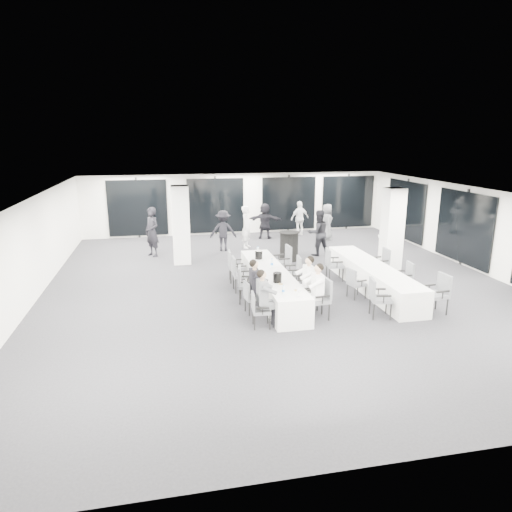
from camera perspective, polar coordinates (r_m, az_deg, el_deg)
The scene contains 43 objects.
room at distance 15.02m, azimuth 5.19°, elevation 2.89°, with size 14.04×16.04×2.84m.
column_left at distance 16.45m, azimuth -9.38°, elevation 3.84°, with size 0.60×0.60×2.80m, color white.
column_right at distance 16.18m, azimuth 16.64°, elevation 3.23°, with size 0.60×0.60×2.80m, color white.
banquet_table_main at distance 13.07m, azimuth 1.94°, elevation -3.45°, with size 0.90×5.00×0.75m, color white.
banquet_table_side at distance 14.06m, azimuth 14.32°, elevation -2.61°, with size 0.90×5.00×0.75m, color white.
cocktail_table at distance 16.84m, azimuth 4.14°, elevation 1.26°, with size 0.77×0.77×1.06m.
chair_main_left_near at distance 10.94m, azimuth 0.29°, elevation -6.49°, with size 0.47×0.52×0.87m.
chair_main_left_second at distance 11.78m, azimuth -0.62°, elevation -4.95°, with size 0.48×0.52×0.86m.
chair_main_left_mid at distance 12.54m, azimuth -1.42°, elevation -3.28°, with size 0.61×0.64×1.01m.
chair_main_left_fourth at distance 13.44m, azimuth -2.17°, elevation -1.98°, with size 0.53×0.59×1.04m.
chair_main_left_far at distance 14.31m, azimuth -2.76°, elevation -1.04°, with size 0.54×0.59×1.00m.
chair_main_right_near at distance 11.56m, azimuth 8.18°, elevation -4.97°, with size 0.56×0.61×1.03m.
chair_main_right_second at distance 12.20m, azimuth 7.03°, elevation -4.05°, with size 0.56×0.60×0.96m.
chair_main_right_mid at distance 13.00m, azimuth 5.76°, elevation -3.07°, with size 0.51×0.54×0.87m.
chair_main_right_fourth at distance 13.74m, azimuth 4.80°, elevation -1.79°, with size 0.54×0.59×0.98m.
chair_main_right_far at distance 14.83m, azimuth 3.53°, elevation -0.40°, with size 0.56×0.61×1.03m.
chair_side_left_near at distance 11.91m, azimuth 14.94°, elevation -4.79°, with size 0.60×0.64×1.01m.
chair_side_left_mid at distance 13.17m, azimuth 12.23°, elevation -3.12°, with size 0.52×0.55×0.87m.
chair_side_left_far at distance 14.66m, azimuth 9.51°, elevation -0.79°, with size 0.57×0.62×1.02m.
chair_side_right_near at distance 12.69m, azimuth 21.87°, elevation -4.09°, with size 0.56×0.62×1.04m.
chair_side_right_mid at distance 14.03m, azimuth 18.18°, elevation -2.33°, with size 0.49×0.54×0.91m.
chair_side_right_far at distance 15.28m, azimuth 15.47°, elevation -0.63°, with size 0.48×0.54×0.96m.
seated_guest_a at distance 10.86m, azimuth 1.12°, elevation -4.86°, with size 0.50×0.38×1.44m.
seated_guest_b at distance 11.71m, azimuth 0.12°, elevation -3.38°, with size 0.50×0.38×1.44m.
seated_guest_c at distance 11.42m, azimuth 7.41°, elevation -3.98°, with size 0.50×0.38×1.44m.
seated_guest_d at distance 12.08m, azimuth 6.30°, elevation -2.90°, with size 0.50×0.38×1.44m.
standing_guest_a at distance 18.64m, azimuth -1.17°, elevation 4.00°, with size 0.72×0.58×1.97m, color white.
standing_guest_b at distance 17.59m, azimuth 7.79°, elevation 3.26°, with size 0.96×0.59×1.99m, color black.
standing_guest_c at distance 18.20m, azimuth -4.13°, elevation 3.50°, with size 1.19×0.61×1.84m, color black.
standing_guest_d at distance 21.19m, azimuth 5.49°, elevation 5.01°, with size 1.06×0.59×1.79m, color white.
standing_guest_e at distance 20.42m, azimuth 8.86°, elevation 4.52°, with size 0.86×0.53×1.79m, color #575A5F.
standing_guest_f at distance 20.38m, azimuth 1.11°, elevation 4.70°, with size 1.66×0.64×1.81m, color black.
standing_guest_g at distance 17.74m, azimuth -12.89°, elevation 3.35°, with size 0.78×0.63×2.13m, color black.
standing_guest_h at distance 17.63m, azimuth 15.97°, elevation 2.37°, with size 0.82×0.50×1.70m, color white.
ice_bucket_near at distance 11.94m, azimuth 2.68°, elevation -2.70°, with size 0.23×0.23×0.26m, color black.
ice_bucket_far at distance 14.19m, azimuth 0.33°, elevation 0.16°, with size 0.23×0.23×0.27m, color black.
water_bottle_a at distance 11.09m, azimuth 3.44°, elevation -4.25°, with size 0.07×0.07×0.21m, color silver.
water_bottle_b at distance 13.30m, azimuth 2.01°, elevation -0.89°, with size 0.08×0.08×0.25m, color silver.
water_bottle_c at distance 14.78m, azimuth 0.22°, elevation 0.69°, with size 0.07×0.07×0.23m, color silver.
plate_a at distance 11.79m, azimuth 3.10°, elevation -3.54°, with size 0.21×0.21×0.03m.
plate_b at distance 11.35m, azimuth 5.08°, elevation -4.31°, with size 0.22×0.22×0.03m.
plate_c at distance 12.54m, azimuth 2.39°, elevation -2.39°, with size 0.19×0.19×0.03m.
wine_glass at distance 10.89m, azimuth 5.33°, elevation -4.32°, with size 0.08×0.08×0.21m.
Camera 1 is at (-3.39, -12.96, 4.46)m, focal length 32.00 mm.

